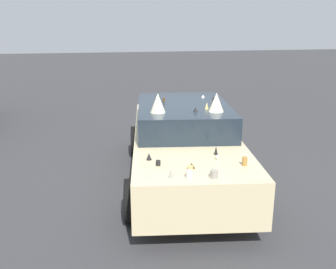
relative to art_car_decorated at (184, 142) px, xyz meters
The scene contains 2 objects.
ground_plane 0.72m from the art_car_decorated, behind, with size 60.00×60.00×0.00m, color #38383A.
art_car_decorated is the anchor object (origin of this frame).
Camera 1 is at (-6.42, 1.46, 2.84)m, focal length 41.16 mm.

